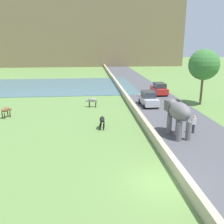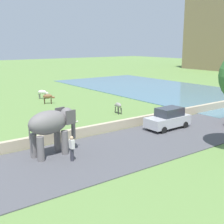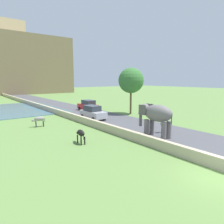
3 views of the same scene
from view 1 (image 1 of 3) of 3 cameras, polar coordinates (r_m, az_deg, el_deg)
The scene contains 13 objects.
ground_plane at distance 15.25m, azimuth 10.78°, elevation -15.30°, with size 220.00×220.00×0.00m, color #608442.
road_surface at distance 34.60m, azimuth 9.69°, elevation 2.51°, with size 7.00×120.00×0.06m, color #4C4C51.
barrier_wall at distance 31.81m, azimuth 4.02°, elevation 2.22°, with size 0.40×110.00×0.79m, color tan.
lake at distance 47.16m, azimuth -17.78°, elevation 5.49°, with size 36.00×18.00×0.08m, color slate.
hill_distant at distance 93.16m, azimuth -7.04°, elevation 16.98°, with size 64.00×28.00×20.14m, color #7F6B4C.
elephant at distance 21.64m, azimuth 14.62°, elevation -0.23°, with size 1.74×3.55×2.99m.
person_beside_elephant at distance 23.01m, azimuth 17.82°, elevation -2.57°, with size 0.36×0.22×1.63m.
car_silver at distance 31.65m, azimuth 8.16°, elevation 2.96°, with size 1.86×4.03×1.80m.
car_red at distance 38.57m, azimuth 10.51°, elevation 5.14°, with size 1.87×4.04×1.80m.
cow_grey at distance 30.82m, azimuth -4.51°, elevation 2.61°, with size 1.42×0.66×1.15m.
cow_brown at distance 28.65m, azimuth -22.65°, elevation 0.42°, with size 0.94×1.38×1.15m.
cow_black at distance 23.17m, azimuth -2.23°, elevation -1.77°, with size 0.56×1.41×1.15m.
tree_near at distance 33.28m, azimuth 19.88°, elevation 9.91°, with size 3.71×3.71×6.84m.
Camera 1 is at (-3.97, -12.50, 7.78)m, focal length 40.83 mm.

